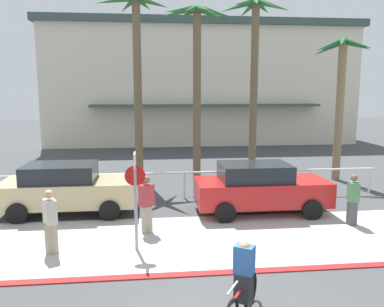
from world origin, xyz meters
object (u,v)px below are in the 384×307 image
palm_tree_4 (341,77)px  car_tan_1 (67,188)px  stop_sign_bike_lane (135,187)px  palm_tree_2 (197,47)px  pedestrian_1 (51,224)px  palm_tree_1 (137,49)px  pedestrian_0 (147,207)px  pedestrian_2 (353,202)px  cyclist_red_0 (243,283)px  palm_tree_3 (255,48)px  car_red_2 (260,188)px

palm_tree_4 → car_tan_1: 12.49m
stop_sign_bike_lane → palm_tree_2: size_ratio=0.33×
stop_sign_bike_lane → pedestrian_1: stop_sign_bike_lane is taller
stop_sign_bike_lane → palm_tree_1: bearing=90.8°
pedestrian_0 → pedestrian_2: bearing=0.1°
palm_tree_1 → cyclist_red_0: (2.12, -11.48, -5.16)m
palm_tree_2 → palm_tree_1: bearing=-179.5°
palm_tree_3 → pedestrian_0: size_ratio=4.88×
palm_tree_1 → pedestrian_1: palm_tree_1 is taller
pedestrian_0 → palm_tree_1: bearing=93.1°
palm_tree_4 → palm_tree_3: bearing=156.6°
palm_tree_3 → pedestrian_2: bearing=-81.0°
pedestrian_0 → cyclist_red_0: bearing=-69.1°
stop_sign_bike_lane → pedestrian_2: stop_sign_bike_lane is taller
car_tan_1 → pedestrian_1: bearing=-85.7°
stop_sign_bike_lane → car_tan_1: (-2.39, 3.35, -0.81)m
palm_tree_2 → pedestrian_2: (3.98, -6.93, -5.27)m
palm_tree_4 → pedestrian_0: bearing=-145.4°
car_tan_1 → car_red_2: 6.45m
car_tan_1 → pedestrian_0: bearing=-38.6°
palm_tree_2 → cyclist_red_0: bearing=-92.7°
palm_tree_3 → palm_tree_2: bearing=-169.3°
palm_tree_1 → palm_tree_4: bearing=-6.2°
car_red_2 → cyclist_red_0: 6.40m
car_tan_1 → car_red_2: same height
stop_sign_bike_lane → palm_tree_2: bearing=72.7°
palm_tree_1 → pedestrian_2: palm_tree_1 is taller
palm_tree_2 → cyclist_red_0: 12.68m
palm_tree_2 → car_tan_1: 8.60m
palm_tree_4 → cyclist_red_0: size_ratio=4.04×
pedestrian_0 → pedestrian_1: (-2.40, -1.19, -0.02)m
palm_tree_4 → cyclist_red_0: 13.16m
palm_tree_2 → pedestrian_1: 10.75m
cyclist_red_0 → palm_tree_2: bearing=87.3°
stop_sign_bike_lane → palm_tree_2: 9.59m
palm_tree_4 → pedestrian_1: palm_tree_4 is taller
palm_tree_2 → pedestrian_2: size_ratio=4.93×
car_red_2 → pedestrian_2: size_ratio=2.78×
cyclist_red_0 → stop_sign_bike_lane: bearing=121.0°
palm_tree_2 → car_red_2: size_ratio=1.78×
palm_tree_3 → stop_sign_bike_lane: bearing=-121.6°
car_tan_1 → palm_tree_4: bearing=18.7°
palm_tree_3 → pedestrian_2: (1.18, -7.46, -5.32)m
palm_tree_4 → pedestrian_2: palm_tree_4 is taller
pedestrian_1 → pedestrian_2: 8.75m
car_tan_1 → pedestrian_0: 3.39m
palm_tree_3 → pedestrian_1: bearing=-130.8°
palm_tree_3 → car_tan_1: bearing=-145.3°
pedestrian_2 → palm_tree_2: bearing=119.9°
car_tan_1 → cyclist_red_0: bearing=-56.7°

